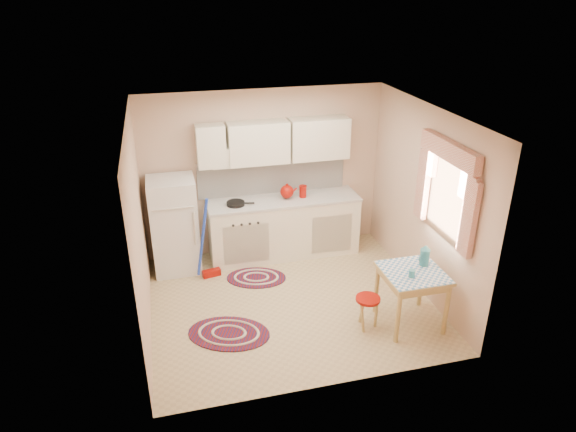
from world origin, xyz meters
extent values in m
plane|color=tan|center=(0.00, 0.00, 0.00)|extent=(3.60, 3.60, 0.00)
cube|color=silver|center=(0.00, 0.00, 2.50)|extent=(3.60, 3.20, 0.04)
cube|color=tan|center=(0.00, 1.60, 1.25)|extent=(3.60, 0.04, 2.50)
cube|color=tan|center=(0.00, -1.60, 1.25)|extent=(3.60, 0.04, 2.50)
cube|color=tan|center=(-1.80, 0.00, 1.25)|extent=(0.04, 3.20, 2.50)
cube|color=tan|center=(1.80, 0.00, 1.25)|extent=(0.04, 3.20, 2.50)
cube|color=white|center=(0.12, 1.59, 1.20)|extent=(2.25, 0.03, 0.55)
cube|color=white|center=(0.12, 1.44, 1.77)|extent=(2.25, 0.33, 0.60)
cube|color=white|center=(1.78, -0.55, 1.55)|extent=(0.04, 0.85, 0.95)
cube|color=white|center=(-1.38, 1.25, 0.70)|extent=(0.65, 0.60, 1.40)
cube|color=white|center=(0.23, 1.30, 0.44)|extent=(2.25, 0.60, 0.88)
cube|color=beige|center=(0.23, 1.30, 0.90)|extent=(2.27, 0.62, 0.04)
cylinder|color=black|center=(-0.50, 1.25, 0.94)|extent=(0.32, 0.32, 0.05)
cylinder|color=#9A0D05|center=(0.53, 1.30, 1.00)|extent=(0.11, 0.11, 0.16)
cube|color=tan|center=(1.30, -0.80, 0.36)|extent=(0.72, 0.72, 0.72)
cylinder|color=#9A0D05|center=(0.76, -0.75, 0.21)|extent=(0.34, 0.34, 0.42)
cylinder|color=teal|center=(1.22, -0.90, 0.77)|extent=(0.09, 0.09, 0.10)
camera|label=1|loc=(-1.44, -5.51, 3.88)|focal=32.00mm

